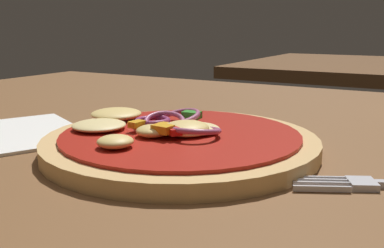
% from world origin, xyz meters
% --- Properties ---
extents(dining_table, '(1.19, 0.99, 0.03)m').
position_xyz_m(dining_table, '(0.00, 0.00, 0.02)').
color(dining_table, brown).
rests_on(dining_table, ground).
extents(pizza, '(0.24, 0.24, 0.03)m').
position_xyz_m(pizza, '(-0.01, 0.04, 0.04)').
color(pizza, tan).
rests_on(pizza, dining_table).
extents(napkin, '(0.18, 0.17, 0.00)m').
position_xyz_m(napkin, '(-0.18, 0.01, 0.03)').
color(napkin, white).
rests_on(napkin, dining_table).
extents(background_table, '(0.62, 0.67, 0.03)m').
position_xyz_m(background_table, '(-0.04, 1.11, 0.02)').
color(background_table, brown).
rests_on(background_table, ground).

